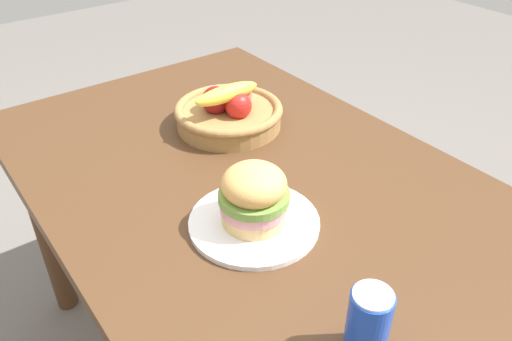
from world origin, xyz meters
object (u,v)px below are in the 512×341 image
object	(u,v)px
sandwich	(254,195)
fruit_basket	(229,112)
soda_can	(368,324)
plate	(254,222)

from	to	relation	value
sandwich	fruit_basket	size ratio (longest dim) A/B	0.49
soda_can	fruit_basket	world-z (taller)	fruit_basket
plate	soda_can	distance (m)	0.35
sandwich	soda_can	world-z (taller)	sandwich
sandwich	fruit_basket	bearing A→B (deg)	152.81
plate	soda_can	size ratio (longest dim) A/B	2.13
soda_can	fruit_basket	distance (m)	0.75
fruit_basket	plate	bearing A→B (deg)	-27.19
plate	sandwich	distance (m)	0.07
sandwich	fruit_basket	distance (m)	0.42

